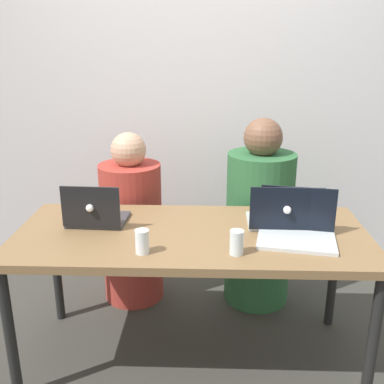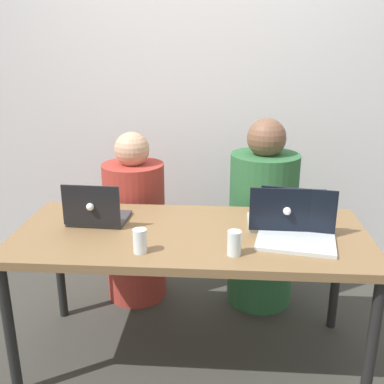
{
  "view_description": "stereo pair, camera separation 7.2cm",
  "coord_description": "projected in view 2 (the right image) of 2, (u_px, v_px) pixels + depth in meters",
  "views": [
    {
      "loc": [
        0.07,
        -2.0,
        1.59
      ],
      "look_at": [
        0.0,
        0.07,
        0.9
      ],
      "focal_mm": 42.0,
      "sensor_mm": 36.0,
      "label": 1
    },
    {
      "loc": [
        0.14,
        -2.0,
        1.59
      ],
      "look_at": [
        0.0,
        0.07,
        0.9
      ],
      "focal_mm": 42.0,
      "sensor_mm": 36.0,
      "label": 2
    }
  ],
  "objects": [
    {
      "name": "laptop_back_right",
      "position": [
        284.0,
        219.0,
        2.21
      ],
      "size": [
        0.35,
        0.27,
        0.23
      ],
      "rotation": [
        0.0,
        0.0,
        3.12
      ],
      "color": "#AFB8B4",
      "rests_on": "desk"
    },
    {
      "name": "water_glass_right",
      "position": [
        234.0,
        245.0,
        1.93
      ],
      "size": [
        0.06,
        0.06,
        0.11
      ],
      "color": "silver",
      "rests_on": "desk"
    },
    {
      "name": "ground_plane",
      "position": [
        191.0,
        355.0,
        2.4
      ],
      "size": [
        12.0,
        12.0,
        0.0
      ],
      "primitive_type": "plane",
      "color": "#373630"
    },
    {
      "name": "back_wall",
      "position": [
        203.0,
        88.0,
        3.13
      ],
      "size": [
        4.5,
        0.1,
        2.58
      ],
      "primitive_type": "cube",
      "color": "silver",
      "rests_on": "ground"
    },
    {
      "name": "desk",
      "position": [
        191.0,
        244.0,
        2.19
      ],
      "size": [
        1.71,
        0.75,
        0.72
      ],
      "color": "brown",
      "rests_on": "ground"
    },
    {
      "name": "water_glass_left",
      "position": [
        140.0,
        242.0,
        1.95
      ],
      "size": [
        0.06,
        0.06,
        0.11
      ],
      "color": "white",
      "rests_on": "desk"
    },
    {
      "name": "person_on_right",
      "position": [
        262.0,
        224.0,
        2.78
      ],
      "size": [
        0.42,
        0.42,
        1.18
      ],
      "rotation": [
        0.0,
        0.0,
        3.15
      ],
      "color": "#2B6035",
      "rests_on": "ground"
    },
    {
      "name": "laptop_front_right",
      "position": [
        296.0,
        231.0,
        2.07
      ],
      "size": [
        0.39,
        0.3,
        0.23
      ],
      "rotation": [
        0.0,
        0.0,
        -0.17
      ],
      "color": "silver",
      "rests_on": "desk"
    },
    {
      "name": "person_on_left",
      "position": [
        135.0,
        226.0,
        2.84
      ],
      "size": [
        0.43,
        0.43,
        1.09
      ],
      "rotation": [
        0.0,
        0.0,
        3.29
      ],
      "color": "#A4352C",
      "rests_on": "ground"
    },
    {
      "name": "laptop_back_left",
      "position": [
        97.0,
        214.0,
        2.27
      ],
      "size": [
        0.3,
        0.27,
        0.22
      ],
      "rotation": [
        0.0,
        0.0,
        3.09
      ],
      "color": "#34383D",
      "rests_on": "desk"
    }
  ]
}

